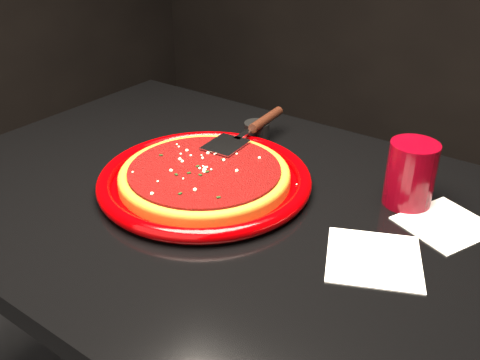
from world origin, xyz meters
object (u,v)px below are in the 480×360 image
table (234,348)px  plate (205,179)px  ramekin (257,132)px  pizza_server (248,130)px  cup (411,174)px

table → plate: plate is taller
table → ramekin: (-0.11, 0.23, 0.40)m
pizza_server → cup: size_ratio=2.51×
pizza_server → ramekin: (-0.02, 0.05, -0.03)m
cup → ramekin: 0.37m
pizza_server → ramekin: 0.06m
pizza_server → cup: (0.35, -0.01, 0.01)m
plate → pizza_server: pizza_server is taller
cup → table: bearing=-146.2°
table → pizza_server: bearing=117.8°
plate → ramekin: ramekin is taller
plate → pizza_server: bearing=97.6°
pizza_server → cup: 0.35m
table → cup: size_ratio=10.22×
table → pizza_server: 0.47m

